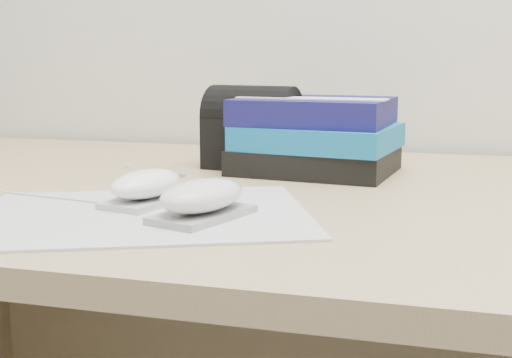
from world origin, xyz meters
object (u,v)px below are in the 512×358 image
(pouch, at_px, (253,128))
(book_stack, at_px, (316,136))
(desk, at_px, (338,345))
(mouse_rear, at_px, (146,187))
(mouse_front, at_px, (202,199))

(pouch, bearing_deg, book_stack, -7.43)
(desk, relative_size, book_stack, 6.45)
(mouse_rear, bearing_deg, mouse_front, -30.65)
(mouse_front, distance_m, book_stack, 0.35)
(mouse_rear, height_order, book_stack, book_stack)
(desk, xyz_separation_m, pouch, (-0.15, 0.10, 0.30))
(desk, distance_m, pouch, 0.35)
(mouse_front, height_order, book_stack, book_stack)
(mouse_front, height_order, pouch, pouch)
(desk, height_order, mouse_front, mouse_front)
(mouse_rear, distance_m, pouch, 0.31)
(mouse_rear, relative_size, pouch, 0.82)
(book_stack, bearing_deg, pouch, 172.57)
(book_stack, bearing_deg, mouse_front, -98.98)
(mouse_rear, distance_m, book_stack, 0.32)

